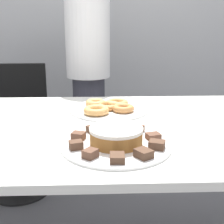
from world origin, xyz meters
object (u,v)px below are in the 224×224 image
object	(u,v)px
plate_donuts	(109,110)
frosted_cake	(116,136)
office_chair_left	(18,132)
plate_cake	(116,145)
person_standing	(88,66)

from	to	relation	value
plate_donuts	frosted_cake	size ratio (longest dim) A/B	2.05
office_chair_left	plate_cake	size ratio (longest dim) A/B	2.30
person_standing	frosted_cake	size ratio (longest dim) A/B	8.84
plate_cake	office_chair_left	bearing A→B (deg)	120.46
person_standing	plate_donuts	world-z (taller)	person_standing
plate_cake	plate_donuts	size ratio (longest dim) A/B	1.01
person_standing	plate_donuts	bearing A→B (deg)	-79.69
plate_cake	plate_donuts	distance (m)	0.47
frosted_cake	person_standing	bearing A→B (deg)	96.79
person_standing	plate_cake	size ratio (longest dim) A/B	4.27
person_standing	frosted_cake	bearing A→B (deg)	-83.21
office_chair_left	frosted_cake	size ratio (longest dim) A/B	4.76
plate_cake	plate_donuts	xyz separation A→B (m)	(-0.01, 0.47, 0.00)
person_standing	plate_cake	xyz separation A→B (m)	(0.14, -1.16, -0.13)
plate_cake	frosted_cake	xyz separation A→B (m)	(0.00, 0.00, 0.04)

